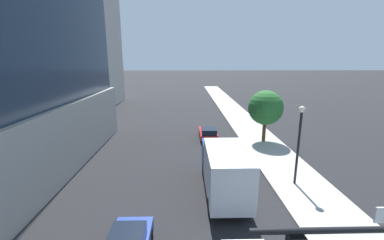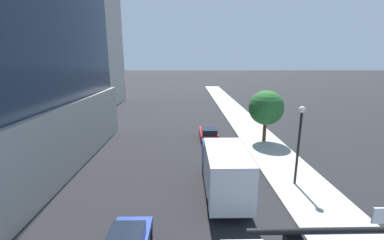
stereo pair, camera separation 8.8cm
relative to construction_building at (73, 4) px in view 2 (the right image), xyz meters
name	(u,v)px [view 2 (the right image)]	position (x,y,z in m)	size (l,w,h in m)	color
sidewalk	(278,160)	(27.44, -27.53, -17.64)	(4.18, 120.00, 0.15)	#B2AFA8
construction_building	(73,4)	(0.00, 0.00, 0.00)	(16.20, 16.08, 41.34)	#B2AFA8
street_lamp	(300,134)	(27.06, -31.77, -13.99)	(0.44, 0.44, 5.41)	black
street_tree	(266,108)	(27.67, -22.50, -14.03)	(3.52, 3.52, 5.31)	brown
car_red	(209,133)	(21.98, -21.18, -17.04)	(1.85, 4.13, 1.38)	red
box_truck	(224,168)	(21.98, -32.89, -15.89)	(2.41, 7.12, 3.31)	#1E4799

